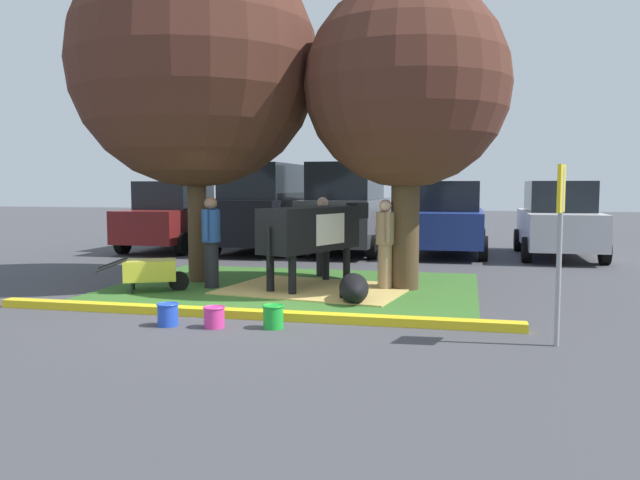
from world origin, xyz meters
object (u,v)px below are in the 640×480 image
calf_lying (354,288)px  hatchback_white (175,217)px  shade_tree_right (407,86)px  parking_sign (560,219)px  shade_tree_left (195,64)px  wheelbarrow (151,271)px  person_handler (385,242)px  bucket_green (273,316)px  bucket_blue (168,314)px  sedan_silver (558,220)px  suv_black (264,207)px  cow_holstein (314,229)px  suv_dark_grey (347,208)px  person_visitor_far (211,239)px  bucket_pink (214,317)px  sedan_blue (449,219)px  person_visitor_near (323,234)px

calf_lying → hatchback_white: 9.87m
shade_tree_right → parking_sign: 4.83m
shade_tree_left → wheelbarrow: 4.09m
person_handler → parking_sign: size_ratio=0.77×
bucket_green → calf_lying: bearing=71.4°
bucket_blue → sedan_silver: 11.85m
shade_tree_left → suv_black: (-0.55, 5.91, -2.98)m
cow_holstein → calf_lying: cow_holstein is taller
shade_tree_right → bucket_green: (-1.40, -3.59, -3.51)m
shade_tree_right → suv_dark_grey: bearing=110.1°
person_visitor_far → bucket_pink: (1.31, -3.04, -0.77)m
shade_tree_left → person_visitor_far: shade_tree_left is taller
bucket_blue → bucket_pink: (0.66, 0.04, -0.01)m
suv_dark_grey → sedan_silver: size_ratio=1.05×
bucket_green → sedan_blue: bearing=78.6°
person_handler → bucket_blue: (-2.51, -3.61, -0.73)m
person_handler → bucket_pink: bearing=-117.3°
person_handler → suv_black: 7.45m
bucket_blue → hatchback_white: bearing=115.2°
calf_lying → person_visitor_near: person_visitor_near is taller
shade_tree_right → person_visitor_near: 3.58m
person_visitor_near → hatchback_white: 7.09m
bucket_pink → sedan_blue: (2.79, 10.04, 0.83)m
person_visitor_far → parking_sign: 6.46m
calf_lying → bucket_pink: bearing=-123.6°
sedan_blue → shade_tree_left: bearing=-126.6°
wheelbarrow → bucket_green: size_ratio=4.93×
bucket_blue → sedan_silver: bearing=57.9°
cow_holstein → calf_lying: bearing=-52.8°
wheelbarrow → shade_tree_right: bearing=16.6°
shade_tree_right → hatchback_white: (-7.35, 5.77, -2.69)m
bucket_blue → shade_tree_right: bearing=53.0°
bucket_blue → suv_dark_grey: bearing=86.4°
wheelbarrow → hatchback_white: bearing=112.7°
parking_sign → sedan_silver: 10.06m
shade_tree_right → sedan_blue: (0.60, 6.31, -2.69)m
bucket_blue → bucket_green: (1.45, 0.18, 0.00)m
suv_black → shade_tree_left: bearing=-84.7°
bucket_green → wheelbarrow: bearing=142.6°
person_visitor_near → bucket_green: bearing=-84.9°
wheelbarrow → hatchback_white: (-2.96, 7.08, 0.60)m
person_visitor_far → shade_tree_left: bearing=129.6°
shade_tree_left → shade_tree_right: size_ratio=1.20×
sedan_silver → shade_tree_left: bearing=-140.4°
calf_lying → person_visitor_far: bearing=164.4°
shade_tree_right → wheelbarrow: (-4.39, -1.31, -3.29)m
person_visitor_far → suv_black: 6.73m
parking_sign → bucket_pink: bearing=-179.9°
shade_tree_left → bucket_blue: size_ratio=21.44×
person_visitor_near → sedan_silver: 7.23m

